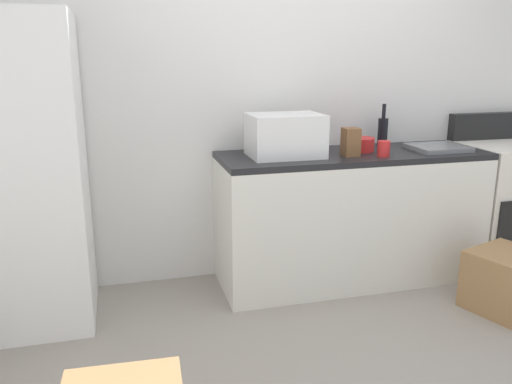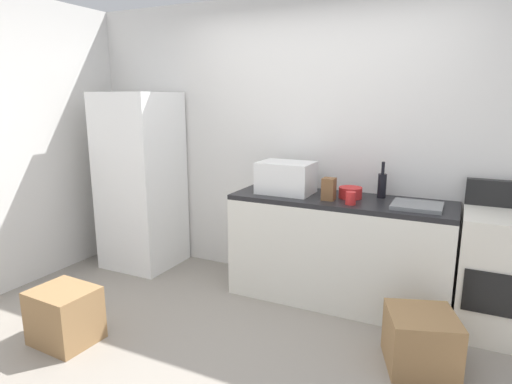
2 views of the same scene
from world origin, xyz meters
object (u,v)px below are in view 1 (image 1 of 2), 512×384
object	(u,v)px
microwave	(285,135)
cardboard_box_medium	(509,282)
wine_bottle	(383,131)
coffee_mug	(384,149)
refrigerator	(21,175)
mixing_bowl	(360,144)
knife_block	(351,142)
stove_oven	(500,202)

from	to	relation	value
microwave	cardboard_box_medium	xyz separation A→B (m)	(1.23, -0.69, -0.85)
wine_bottle	cardboard_box_medium	bearing A→B (deg)	-62.77
microwave	coffee_mug	bearing A→B (deg)	-15.60
wine_bottle	cardboard_box_medium	distance (m)	1.28
refrigerator	cardboard_box_medium	bearing A→B (deg)	-13.08
microwave	mixing_bowl	xyz separation A→B (m)	(0.55, 0.05, -0.09)
cardboard_box_medium	knife_block	bearing A→B (deg)	143.83
coffee_mug	cardboard_box_medium	size ratio (longest dim) A/B	0.24
stove_oven	wine_bottle	xyz separation A→B (m)	(-0.92, 0.16, 0.54)
knife_block	cardboard_box_medium	xyz separation A→B (m)	(0.82, -0.60, -0.81)
microwave	mixing_bowl	size ratio (longest dim) A/B	2.42
mixing_bowl	coffee_mug	bearing A→B (deg)	-75.58
microwave	coffee_mug	distance (m)	0.64
microwave	coffee_mug	size ratio (longest dim) A/B	4.60
stove_oven	mixing_bowl	world-z (taller)	stove_oven
mixing_bowl	stove_oven	bearing A→B (deg)	-2.00
refrigerator	cardboard_box_medium	world-z (taller)	refrigerator
microwave	coffee_mug	world-z (taller)	microwave
stove_oven	wine_bottle	world-z (taller)	wine_bottle
microwave	cardboard_box_medium	world-z (taller)	microwave
refrigerator	knife_block	world-z (taller)	refrigerator
refrigerator	knife_block	size ratio (longest dim) A/B	9.79
mixing_bowl	microwave	bearing A→B (deg)	-174.81
stove_oven	wine_bottle	bearing A→B (deg)	170.03
refrigerator	mixing_bowl	world-z (taller)	refrigerator
coffee_mug	mixing_bowl	world-z (taller)	coffee_mug
coffee_mug	knife_block	distance (m)	0.21
microwave	cardboard_box_medium	bearing A→B (deg)	-29.52
stove_oven	coffee_mug	distance (m)	1.21
stove_oven	coffee_mug	world-z (taller)	stove_oven
stove_oven	knife_block	distance (m)	1.40
refrigerator	stove_oven	distance (m)	3.30
refrigerator	microwave	world-z (taller)	refrigerator
stove_oven	mixing_bowl	xyz separation A→B (m)	(-1.15, 0.04, 0.48)
stove_oven	knife_block	size ratio (longest dim) A/B	6.11
refrigerator	coffee_mug	xyz separation A→B (m)	(2.18, -0.12, 0.07)
wine_bottle	mixing_bowl	bearing A→B (deg)	-152.05
cardboard_box_medium	wine_bottle	bearing A→B (deg)	117.23
wine_bottle	coffee_mug	distance (m)	0.39
knife_block	refrigerator	bearing A→B (deg)	178.49
stove_oven	cardboard_box_medium	bearing A→B (deg)	-124.06
refrigerator	cardboard_box_medium	distance (m)	2.95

